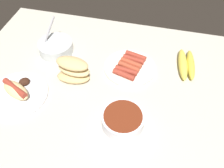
{
  "coord_description": "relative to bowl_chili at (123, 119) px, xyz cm",
  "views": [
    {
      "loc": [
        -19.45,
        62.38,
        75.91
      ],
      "look_at": [
        -4.57,
        1.08,
        3.0
      ],
      "focal_mm": 38.94,
      "sensor_mm": 36.0,
      "label": 1
    }
  ],
  "objects": [
    {
      "name": "plate_sausages",
      "position": [
        2.79,
        -28.34,
        -1.79
      ],
      "size": [
        22.45,
        22.45,
        3.33
      ],
      "color": "white",
      "rests_on": "ground_plane"
    },
    {
      "name": "plate_hotdog_assembled",
      "position": [
        43.12,
        -3.33,
        -1.15
      ],
      "size": [
        23.81,
        23.81,
        5.61
      ],
      "color": "white",
      "rests_on": "ground_plane"
    },
    {
      "name": "bread_stack",
      "position": [
        24.17,
        -16.7,
        2.48
      ],
      "size": [
        14.62,
        9.7,
        10.8
      ],
      "color": "#DBB77A",
      "rests_on": "ground_plane"
    },
    {
      "name": "ground_plane",
      "position": [
        12.17,
        -16.19,
        -4.42
      ],
      "size": [
        120.0,
        90.0,
        3.0
      ],
      "primitive_type": "cube",
      "color": "beige"
    },
    {
      "name": "bowl_chili",
      "position": [
        0.0,
        0.0,
        0.0
      ],
      "size": [
        15.23,
        15.23,
        5.35
      ],
      "color": "white",
      "rests_on": "ground_plane"
    },
    {
      "name": "bowl_coleslaw",
      "position": [
        38.04,
        -30.96,
        0.08
      ],
      "size": [
        15.46,
        15.46,
        14.82
      ],
      "color": "silver",
      "rests_on": "ground_plane"
    },
    {
      "name": "banana_bunch",
      "position": [
        -20.88,
        -34.83,
        -1.19
      ],
      "size": [
        8.92,
        19.41,
        3.55
      ],
      "color": "gold",
      "rests_on": "ground_plane"
    }
  ]
}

